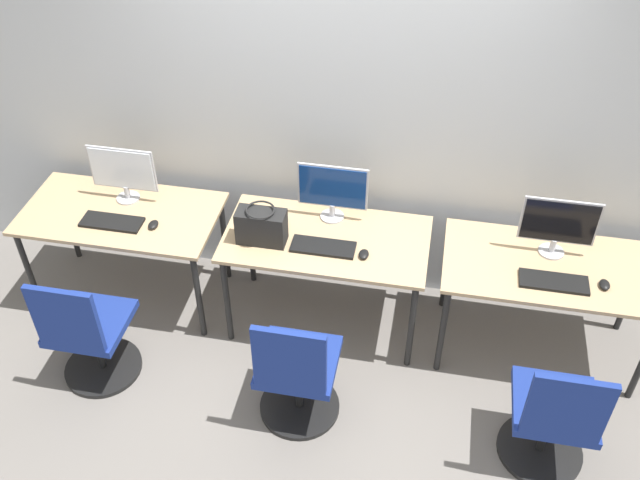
# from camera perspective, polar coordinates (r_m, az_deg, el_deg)

# --- Properties ---
(ground_plane) EXTENTS (20.00, 20.00, 0.00)m
(ground_plane) POSITION_cam_1_polar(r_m,az_deg,el_deg) (4.67, -0.32, -9.25)
(ground_plane) COLOR slate
(wall_back) EXTENTS (12.00, 0.05, 2.80)m
(wall_back) POSITION_cam_1_polar(r_m,az_deg,el_deg) (4.39, 1.67, 10.83)
(wall_back) COLOR #B7BCC1
(wall_back) RESTS_ON ground_plane
(desk_left) EXTENTS (1.27, 0.68, 0.72)m
(desk_left) POSITION_cam_1_polar(r_m,az_deg,el_deg) (4.82, -15.58, 1.47)
(desk_left) COLOR tan
(desk_left) RESTS_ON ground_plane
(monitor_left) EXTENTS (0.44, 0.15, 0.39)m
(monitor_left) POSITION_cam_1_polar(r_m,az_deg,el_deg) (4.76, -15.50, 5.26)
(monitor_left) COLOR #B2B2B7
(monitor_left) RESTS_ON desk_left
(keyboard_left) EXTENTS (0.39, 0.15, 0.02)m
(keyboard_left) POSITION_cam_1_polar(r_m,az_deg,el_deg) (4.69, -16.31, 1.39)
(keyboard_left) COLOR black
(keyboard_left) RESTS_ON desk_left
(mouse_left) EXTENTS (0.06, 0.09, 0.03)m
(mouse_left) POSITION_cam_1_polar(r_m,az_deg,el_deg) (4.59, -13.20, 1.20)
(mouse_left) COLOR black
(mouse_left) RESTS_ON desk_left
(office_chair_left) EXTENTS (0.48, 0.48, 0.89)m
(office_chair_left) POSITION_cam_1_polar(r_m,az_deg,el_deg) (4.52, -18.03, -7.35)
(office_chair_left) COLOR black
(office_chair_left) RESTS_ON ground_plane
(desk_center) EXTENTS (1.27, 0.68, 0.72)m
(desk_center) POSITION_cam_1_polar(r_m,az_deg,el_deg) (4.45, 0.49, -0.55)
(desk_center) COLOR tan
(desk_center) RESTS_ON ground_plane
(monitor_center) EXTENTS (0.44, 0.15, 0.39)m
(monitor_center) POSITION_cam_1_polar(r_m,az_deg,el_deg) (4.43, 1.01, 4.01)
(monitor_center) COLOR #B2B2B7
(monitor_center) RESTS_ON desk_center
(keyboard_center) EXTENTS (0.39, 0.15, 0.02)m
(keyboard_center) POSITION_cam_1_polar(r_m,az_deg,el_deg) (4.32, 0.25, -0.56)
(keyboard_center) COLOR black
(keyboard_center) RESTS_ON desk_center
(mouse_center) EXTENTS (0.06, 0.09, 0.03)m
(mouse_center) POSITION_cam_1_polar(r_m,az_deg,el_deg) (4.26, 3.52, -1.14)
(mouse_center) COLOR black
(mouse_center) RESTS_ON desk_center
(office_chair_center) EXTENTS (0.48, 0.48, 0.89)m
(office_chair_center) POSITION_cam_1_polar(r_m,az_deg,el_deg) (4.11, -1.89, -10.83)
(office_chair_center) COLOR black
(office_chair_center) RESTS_ON ground_plane
(desk_right) EXTENTS (1.27, 0.68, 0.72)m
(desk_right) POSITION_cam_1_polar(r_m,az_deg,el_deg) (4.47, 17.88, -2.68)
(desk_right) COLOR tan
(desk_right) RESTS_ON ground_plane
(monitor_right) EXTENTS (0.44, 0.15, 0.39)m
(monitor_right) POSITION_cam_1_polar(r_m,az_deg,el_deg) (4.39, 18.54, 1.16)
(monitor_right) COLOR #B2B2B7
(monitor_right) RESTS_ON desk_right
(keyboard_right) EXTENTS (0.39, 0.15, 0.02)m
(keyboard_right) POSITION_cam_1_polar(r_m,az_deg,el_deg) (4.30, 18.20, -3.20)
(keyboard_right) COLOR black
(keyboard_right) RESTS_ON desk_right
(mouse_right) EXTENTS (0.06, 0.09, 0.03)m
(mouse_right) POSITION_cam_1_polar(r_m,az_deg,el_deg) (4.38, 21.81, -3.34)
(mouse_right) COLOR black
(mouse_right) RESTS_ON desk_right
(office_chair_right) EXTENTS (0.48, 0.48, 0.89)m
(office_chair_right) POSITION_cam_1_polar(r_m,az_deg,el_deg) (4.11, 18.11, -13.61)
(office_chair_right) COLOR black
(office_chair_right) RESTS_ON ground_plane
(handbag) EXTENTS (0.30, 0.18, 0.25)m
(handbag) POSITION_cam_1_polar(r_m,az_deg,el_deg) (4.32, -4.71, 1.12)
(handbag) COLOR black
(handbag) RESTS_ON desk_center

